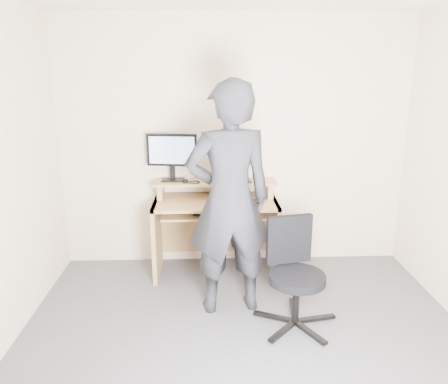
{
  "coord_description": "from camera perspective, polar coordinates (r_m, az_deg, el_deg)",
  "views": [
    {
      "loc": [
        -0.27,
        -2.59,
        2.0
      ],
      "look_at": [
        -0.13,
        1.05,
        0.95
      ],
      "focal_mm": 35.0,
      "sensor_mm": 36.0,
      "label": 1
    }
  ],
  "objects": [
    {
      "name": "ground",
      "position": [
        3.28,
        3.22,
        -21.46
      ],
      "size": [
        3.5,
        3.5,
        0.0
      ],
      "primitive_type": "plane",
      "color": "#56575C",
      "rests_on": "ground"
    },
    {
      "name": "back_wall",
      "position": [
        4.42,
        1.38,
        6.28
      ],
      "size": [
        3.5,
        0.02,
        2.5
      ],
      "primitive_type": "cube",
      "color": "beige",
      "rests_on": "ground"
    },
    {
      "name": "desk",
      "position": [
        4.37,
        -1.13,
        -3.35
      ],
      "size": [
        1.2,
        0.6,
        0.91
      ],
      "color": "tan",
      "rests_on": "ground"
    },
    {
      "name": "monitor",
      "position": [
        4.3,
        -6.82,
        5.09
      ],
      "size": [
        0.49,
        0.14,
        0.47
      ],
      "rotation": [
        0.0,
        0.0,
        -0.12
      ],
      "color": "black",
      "rests_on": "desk"
    },
    {
      "name": "external_drive",
      "position": [
        4.33,
        -0.54,
        2.87
      ],
      "size": [
        0.09,
        0.14,
        0.2
      ],
      "primitive_type": "cube",
      "rotation": [
        0.0,
        0.0,
        0.13
      ],
      "color": "black",
      "rests_on": "desk"
    },
    {
      "name": "travel_mug",
      "position": [
        4.32,
        -1.13,
        2.64
      ],
      "size": [
        0.08,
        0.08,
        0.17
      ],
      "primitive_type": "cylinder",
      "rotation": [
        0.0,
        0.0,
        0.09
      ],
      "color": "#B5B5BA",
      "rests_on": "desk"
    },
    {
      "name": "smartphone",
      "position": [
        4.3,
        3.09,
        1.43
      ],
      "size": [
        0.08,
        0.14,
        0.01
      ],
      "primitive_type": "cube",
      "rotation": [
        0.0,
        0.0,
        0.11
      ],
      "color": "black",
      "rests_on": "desk"
    },
    {
      "name": "charger",
      "position": [
        4.25,
        -5.01,
        1.4
      ],
      "size": [
        0.06,
        0.05,
        0.03
      ],
      "primitive_type": "cube",
      "rotation": [
        0.0,
        0.0,
        0.32
      ],
      "color": "black",
      "rests_on": "desk"
    },
    {
      "name": "headphones",
      "position": [
        4.37,
        -3.91,
        1.68
      ],
      "size": [
        0.19,
        0.19,
        0.06
      ],
      "primitive_type": "torus",
      "rotation": [
        0.26,
        0.0,
        0.26
      ],
      "color": "silver",
      "rests_on": "desk"
    },
    {
      "name": "keyboard",
      "position": [
        4.17,
        -0.8,
        -2.58
      ],
      "size": [
        0.47,
        0.21,
        0.03
      ],
      "primitive_type": "cube",
      "rotation": [
        0.0,
        0.0,
        -0.07
      ],
      "color": "black",
      "rests_on": "desk"
    },
    {
      "name": "mouse",
      "position": [
        4.15,
        4.12,
        -1.21
      ],
      "size": [
        0.11,
        0.09,
        0.04
      ],
      "primitive_type": "ellipsoid",
      "rotation": [
        0.0,
        0.0,
        0.34
      ],
      "color": "black",
      "rests_on": "desk"
    },
    {
      "name": "office_chair",
      "position": [
        3.54,
        9.14,
        -9.95
      ],
      "size": [
        0.67,
        0.66,
        0.84
      ],
      "rotation": [
        0.0,
        0.0,
        0.2
      ],
      "color": "black",
      "rests_on": "ground"
    },
    {
      "name": "person",
      "position": [
        3.51,
        0.66,
        -1.13
      ],
      "size": [
        0.77,
        0.56,
        1.92
      ],
      "primitive_type": "imported",
      "rotation": [
        0.0,
        0.0,
        3.3
      ],
      "color": "black",
      "rests_on": "ground"
    }
  ]
}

